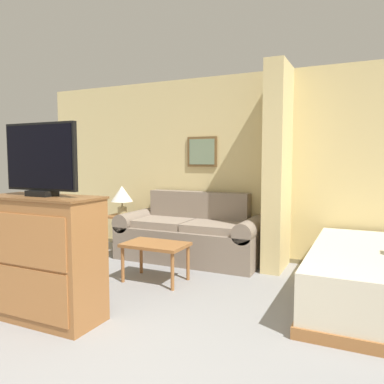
% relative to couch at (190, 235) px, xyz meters
% --- Properties ---
extents(wall_back, '(7.29, 0.16, 2.60)m').
position_rel_couch_xyz_m(wall_back, '(0.82, 0.48, 0.95)').
color(wall_back, '#DBC484').
rests_on(wall_back, ground_plane).
extents(wall_partition_pillar, '(0.24, 0.67, 2.60)m').
position_rel_couch_xyz_m(wall_partition_pillar, '(1.19, 0.09, 0.96)').
color(wall_partition_pillar, '#DBC484').
rests_on(wall_partition_pillar, ground_plane).
extents(couch, '(2.03, 0.84, 0.94)m').
position_rel_couch_xyz_m(couch, '(0.00, 0.00, 0.00)').
color(couch, gray).
rests_on(couch, ground_plane).
extents(coffee_table, '(0.73, 0.47, 0.45)m').
position_rel_couch_xyz_m(coffee_table, '(0.04, -1.03, 0.05)').
color(coffee_table, '#996033').
rests_on(coffee_table, ground_plane).
extents(side_table, '(0.40, 0.40, 0.55)m').
position_rel_couch_xyz_m(side_table, '(-1.17, 0.02, 0.11)').
color(side_table, '#996033').
rests_on(side_table, ground_plane).
extents(table_lamp, '(0.33, 0.33, 0.45)m').
position_rel_couch_xyz_m(table_lamp, '(-1.17, 0.02, 0.52)').
color(table_lamp, tan).
rests_on(table_lamp, side_table).
extents(tv_dresser, '(1.07, 0.47, 1.09)m').
position_rel_couch_xyz_m(tv_dresser, '(-0.32, -2.33, 0.20)').
color(tv_dresser, '#996033').
rests_on(tv_dresser, ground_plane).
extents(tv, '(0.77, 0.16, 0.63)m').
position_rel_couch_xyz_m(tv, '(-0.32, -2.33, 1.06)').
color(tv, black).
rests_on(tv, tv_dresser).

